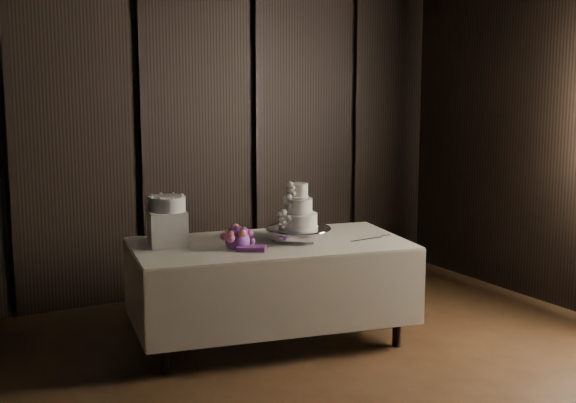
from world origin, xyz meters
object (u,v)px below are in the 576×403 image
(box_pedestal, at_px, (168,228))
(bouquet, at_px, (237,238))
(cake_stand, at_px, (298,234))
(wedding_cake, at_px, (297,211))
(small_cake, at_px, (167,204))
(display_table, at_px, (270,288))

(box_pedestal, bearing_deg, bouquet, -38.66)
(cake_stand, distance_m, wedding_cake, 0.18)
(small_cake, bearing_deg, bouquet, -38.66)
(bouquet, distance_m, box_pedestal, 0.51)
(bouquet, xyz_separation_m, small_cake, (-0.40, 0.32, 0.23))
(box_pedestal, height_order, small_cake, small_cake)
(box_pedestal, bearing_deg, display_table, -21.20)
(cake_stand, bearing_deg, display_table, 173.07)
(wedding_cake, bearing_deg, small_cake, 150.27)
(wedding_cake, height_order, small_cake, wedding_cake)
(display_table, height_order, cake_stand, cake_stand)
(display_table, distance_m, bouquet, 0.51)
(cake_stand, xyz_separation_m, wedding_cake, (-0.02, -0.01, 0.18))
(display_table, bearing_deg, bouquet, -158.91)
(cake_stand, xyz_separation_m, box_pedestal, (-0.91, 0.29, 0.08))
(display_table, bearing_deg, box_pedestal, 169.47)
(wedding_cake, distance_m, small_cake, 0.94)
(cake_stand, relative_size, box_pedestal, 1.86)
(bouquet, relative_size, small_cake, 1.57)
(display_table, height_order, wedding_cake, wedding_cake)
(cake_stand, relative_size, bouquet, 1.17)
(box_pedestal, bearing_deg, cake_stand, -17.88)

